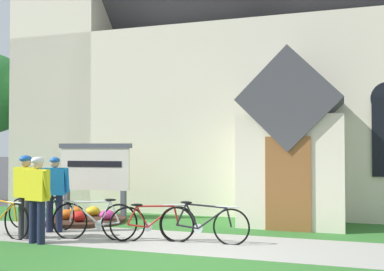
{
  "coord_description": "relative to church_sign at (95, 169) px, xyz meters",
  "views": [
    {
      "loc": [
        2.45,
        -7.2,
        1.84
      ],
      "look_at": [
        -1.04,
        3.51,
        2.15
      ],
      "focal_mm": 42.96,
      "sensor_mm": 36.0,
      "label": 1
    }
  ],
  "objects": [
    {
      "name": "grass_verge",
      "position": [
        2.68,
        -4.06,
        -1.28
      ],
      "size": [
        32.0,
        1.8,
        0.01
      ],
      "primitive_type": "cube",
      "color": "#2D6628",
      "rests_on": "ground"
    },
    {
      "name": "cyclist_in_blue_jersey",
      "position": [
        0.04,
        -2.82,
        -0.29
      ],
      "size": [
        0.64,
        0.31,
        1.7
      ],
      "color": "#2D2D33",
      "rests_on": "ground"
    },
    {
      "name": "ground",
      "position": [
        3.71,
        0.53,
        -1.29
      ],
      "size": [
        140.0,
        140.0,
        0.0
      ],
      "primitive_type": "plane",
      "color": "#3D3D3F"
    },
    {
      "name": "sidewalk_slab",
      "position": [
        2.68,
        -2.14,
        -1.28
      ],
      "size": [
        32.0,
        2.05,
        0.01
      ],
      "primitive_type": "cube",
      "color": "#99968E",
      "rests_on": "ground"
    },
    {
      "name": "cyclist_in_green_jersey",
      "position": [
        0.18,
        -2.03,
        -0.33
      ],
      "size": [
        0.64,
        0.34,
        1.65
      ],
      "color": "#191E38",
      "rests_on": "ground"
    },
    {
      "name": "bicycle_black",
      "position": [
        1.44,
        -2.48,
        -0.9
      ],
      "size": [
        1.77,
        0.33,
        0.85
      ],
      "color": "black",
      "rests_on": "ground"
    },
    {
      "name": "flower_bed",
      "position": [
        0.02,
        -0.58,
        -1.19
      ],
      "size": [
        2.13,
        2.13,
        0.34
      ],
      "color": "#382319",
      "rests_on": "ground"
    },
    {
      "name": "church_building",
      "position": [
        2.32,
        6.34,
        3.87
      ],
      "size": [
        13.53,
        12.55,
        14.34
      ],
      "color": "beige",
      "rests_on": "ground"
    },
    {
      "name": "bicycle_yellow",
      "position": [
        2.6,
        -2.26,
        -0.92
      ],
      "size": [
        1.59,
        0.67,
        0.77
      ],
      "color": "black",
      "rests_on": "ground"
    },
    {
      "name": "bicycle_blue",
      "position": [
        -0.33,
        -1.8,
        -0.92
      ],
      "size": [
        1.75,
        0.08,
        0.78
      ],
      "color": "black",
      "rests_on": "ground"
    },
    {
      "name": "bicycle_orange",
      "position": [
        -0.58,
        -2.83,
        -0.9
      ],
      "size": [
        1.76,
        0.46,
        0.84
      ],
      "color": "black",
      "rests_on": "ground"
    },
    {
      "name": "church_lawn",
      "position": [
        2.68,
        0.1,
        -1.28
      ],
      "size": [
        24.0,
        2.42,
        0.01
      ],
      "primitive_type": "cube",
      "color": "#2D6628",
      "rests_on": "ground"
    },
    {
      "name": "bicycle_silver",
      "position": [
        3.61,
        -2.15,
        -0.92
      ],
      "size": [
        1.79,
        0.17,
        0.83
      ],
      "color": "black",
      "rests_on": "ground"
    },
    {
      "name": "cyclist_in_yellow_jersey",
      "position": [
        0.57,
        -3.15,
        -0.31
      ],
      "size": [
        0.63,
        0.41,
        1.67
      ],
      "color": "#191E38",
      "rests_on": "ground"
    },
    {
      "name": "church_sign",
      "position": [
        0.0,
        0.0,
        0.0
      ],
      "size": [
        2.04,
        0.28,
        1.96
      ],
      "color": "#474C56",
      "rests_on": "ground"
    }
  ]
}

